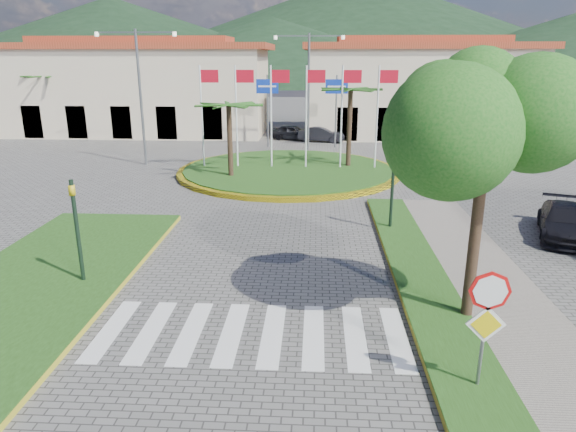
# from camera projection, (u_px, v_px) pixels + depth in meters

# --- Properties ---
(sidewalk_right) EXTENTS (4.00, 28.00, 0.15)m
(sidewalk_right) POSITION_uv_depth(u_px,v_px,m) (532.00, 390.00, 10.27)
(sidewalk_right) COLOR gray
(sidewalk_right) RESTS_ON ground
(verge_right) EXTENTS (1.60, 28.00, 0.18)m
(verge_right) POSITION_uv_depth(u_px,v_px,m) (472.00, 387.00, 10.33)
(verge_right) COLOR #224513
(verge_right) RESTS_ON ground
(median_left) EXTENTS (5.00, 14.00, 0.18)m
(median_left) POSITION_uv_depth(u_px,v_px,m) (32.00, 288.00, 14.73)
(median_left) COLOR #224513
(median_left) RESTS_ON ground
(crosswalk) EXTENTS (8.00, 3.00, 0.01)m
(crosswalk) POSITION_uv_depth(u_px,v_px,m) (248.00, 333.00, 12.51)
(crosswalk) COLOR silver
(crosswalk) RESTS_ON ground
(roundabout_island) EXTENTS (12.70, 12.70, 6.00)m
(roundabout_island) POSITION_uv_depth(u_px,v_px,m) (288.00, 170.00, 29.62)
(roundabout_island) COLOR yellow
(roundabout_island) RESTS_ON ground
(stop_sign) EXTENTS (0.80, 0.11, 2.65)m
(stop_sign) POSITION_uv_depth(u_px,v_px,m) (487.00, 313.00, 9.78)
(stop_sign) COLOR slate
(stop_sign) RESTS_ON ground
(deciduous_tree) EXTENTS (3.60, 3.60, 6.80)m
(deciduous_tree) POSITION_uv_depth(u_px,v_px,m) (489.00, 116.00, 11.64)
(deciduous_tree) COLOR black
(deciduous_tree) RESTS_ON ground
(traffic_light_left) EXTENTS (0.15, 0.18, 3.20)m
(traffic_light_left) POSITION_uv_depth(u_px,v_px,m) (76.00, 223.00, 14.59)
(traffic_light_left) COLOR black
(traffic_light_left) RESTS_ON ground
(traffic_light_right) EXTENTS (0.15, 0.18, 3.20)m
(traffic_light_right) POSITION_uv_depth(u_px,v_px,m) (393.00, 182.00, 19.33)
(traffic_light_right) COLOR black
(traffic_light_right) RESTS_ON ground
(traffic_light_far) EXTENTS (0.18, 0.15, 3.20)m
(traffic_light_far) POSITION_uv_depth(u_px,v_px,m) (417.00, 131.00, 32.49)
(traffic_light_far) COLOR black
(traffic_light_far) RESTS_ON ground
(direction_sign_west) EXTENTS (1.60, 0.14, 5.20)m
(direction_sign_west) POSITION_uv_depth(u_px,v_px,m) (267.00, 99.00, 37.28)
(direction_sign_west) COLOR slate
(direction_sign_west) RESTS_ON ground
(direction_sign_east) EXTENTS (1.60, 0.14, 5.20)m
(direction_sign_east) POSITION_uv_depth(u_px,v_px,m) (336.00, 99.00, 37.01)
(direction_sign_east) COLOR slate
(direction_sign_east) RESTS_ON ground
(street_lamp_centre) EXTENTS (4.80, 0.16, 8.00)m
(street_lamp_centre) POSITION_uv_depth(u_px,v_px,m) (309.00, 86.00, 35.91)
(street_lamp_centre) COLOR slate
(street_lamp_centre) RESTS_ON ground
(street_lamp_west) EXTENTS (4.80, 0.16, 8.00)m
(street_lamp_west) POSITION_uv_depth(u_px,v_px,m) (140.00, 91.00, 30.71)
(street_lamp_west) COLOR slate
(street_lamp_west) RESTS_ON ground
(building_left) EXTENTS (23.32, 9.54, 8.05)m
(building_left) POSITION_uv_depth(u_px,v_px,m) (137.00, 87.00, 44.49)
(building_left) COLOR beige
(building_left) RESTS_ON ground
(building_right) EXTENTS (19.08, 9.54, 8.05)m
(building_right) POSITION_uv_depth(u_px,v_px,m) (417.00, 88.00, 43.24)
(building_right) COLOR beige
(building_right) RESTS_ON ground
(hill_far_west) EXTENTS (140.00, 140.00, 22.00)m
(hill_far_west) POSITION_uv_depth(u_px,v_px,m) (113.00, 39.00, 141.76)
(hill_far_west) COLOR black
(hill_far_west) RESTS_ON ground
(hill_far_mid) EXTENTS (180.00, 180.00, 30.00)m
(hill_far_mid) POSITION_uv_depth(u_px,v_px,m) (362.00, 27.00, 155.97)
(hill_far_mid) COLOR black
(hill_far_mid) RESTS_ON ground
(hill_near_back) EXTENTS (110.00, 110.00, 16.00)m
(hill_near_back) POSITION_uv_depth(u_px,v_px,m) (272.00, 50.00, 130.76)
(hill_near_back) COLOR black
(hill_near_back) RESTS_ON ground
(white_van) EXTENTS (4.65, 2.43, 1.25)m
(white_van) POSITION_uv_depth(u_px,v_px,m) (159.00, 127.00, 44.19)
(white_van) COLOR white
(white_van) RESTS_ON ground
(car_dark_a) EXTENTS (3.78, 2.46, 1.20)m
(car_dark_a) POSITION_uv_depth(u_px,v_px,m) (293.00, 132.00, 41.34)
(car_dark_a) COLOR black
(car_dark_a) RESTS_ON ground
(car_dark_b) EXTENTS (3.83, 2.05, 1.20)m
(car_dark_b) POSITION_uv_depth(u_px,v_px,m) (321.00, 134.00, 40.43)
(car_dark_b) COLOR black
(car_dark_b) RESTS_ON ground
(car_side_right) EXTENTS (2.96, 4.46, 1.20)m
(car_side_right) POSITION_uv_depth(u_px,v_px,m) (564.00, 222.00, 19.04)
(car_side_right) COLOR black
(car_side_right) RESTS_ON ground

